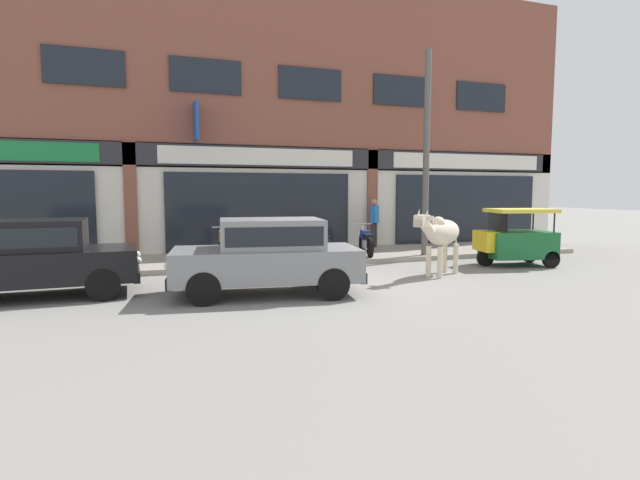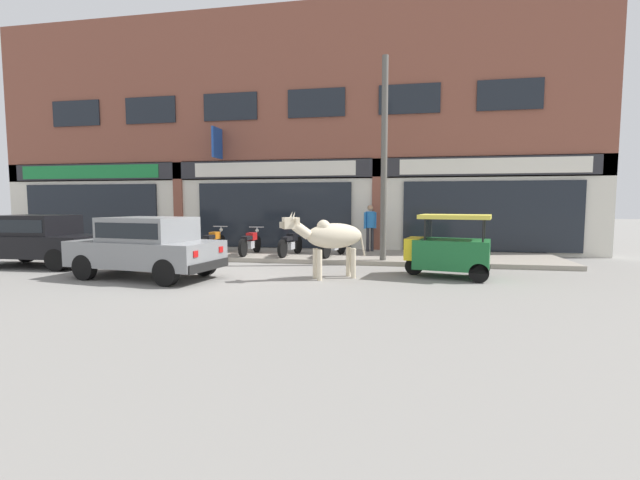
{
  "view_description": "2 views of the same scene",
  "coord_description": "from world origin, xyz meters",
  "px_view_note": "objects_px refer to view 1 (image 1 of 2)",
  "views": [
    {
      "loc": [
        -3.58,
        -10.01,
        1.98
      ],
      "look_at": [
        0.39,
        1.0,
        0.84
      ],
      "focal_mm": 28.0,
      "sensor_mm": 36.0,
      "label": 1
    },
    {
      "loc": [
        4.61,
        -10.02,
        1.78
      ],
      "look_at": [
        2.57,
        1.0,
        0.83
      ],
      "focal_mm": 24.0,
      "sensor_mm": 36.0,
      "label": 2
    }
  ],
  "objects_px": {
    "motorcycle_2": "(322,243)",
    "pedestrian": "(374,218)",
    "car_1": "(34,255)",
    "auto_rickshaw": "(515,241)",
    "car_0": "(268,253)",
    "utility_pole": "(426,154)",
    "motorcycle_1": "(276,245)",
    "motorcycle_3": "(366,241)",
    "cow": "(441,233)",
    "motorcycle_0": "(225,246)"
  },
  "relations": [
    {
      "from": "motorcycle_2",
      "to": "pedestrian",
      "type": "xyz_separation_m",
      "value": [
        2.41,
        1.65,
        0.6
      ]
    },
    {
      "from": "car_1",
      "to": "auto_rickshaw",
      "type": "distance_m",
      "value": 11.27
    },
    {
      "from": "car_0",
      "to": "pedestrian",
      "type": "xyz_separation_m",
      "value": [
        4.94,
        5.54,
        0.31
      ]
    },
    {
      "from": "motorcycle_2",
      "to": "utility_pole",
      "type": "height_order",
      "value": "utility_pole"
    },
    {
      "from": "car_0",
      "to": "pedestrian",
      "type": "relative_size",
      "value": 2.36
    },
    {
      "from": "car_0",
      "to": "motorcycle_1",
      "type": "relative_size",
      "value": 2.08
    },
    {
      "from": "motorcycle_3",
      "to": "car_1",
      "type": "bearing_deg",
      "value": -160.93
    },
    {
      "from": "cow",
      "to": "utility_pole",
      "type": "distance_m",
      "value": 3.47
    },
    {
      "from": "cow",
      "to": "car_0",
      "type": "bearing_deg",
      "value": -170.51
    },
    {
      "from": "motorcycle_3",
      "to": "utility_pole",
      "type": "distance_m",
      "value": 3.03
    },
    {
      "from": "motorcycle_1",
      "to": "utility_pole",
      "type": "xyz_separation_m",
      "value": [
        4.29,
        -0.62,
        2.52
      ]
    },
    {
      "from": "auto_rickshaw",
      "to": "car_0",
      "type": "bearing_deg",
      "value": -168.5
    },
    {
      "from": "car_1",
      "to": "motorcycle_3",
      "type": "relative_size",
      "value": 2.05
    },
    {
      "from": "cow",
      "to": "car_0",
      "type": "relative_size",
      "value": 0.51
    },
    {
      "from": "cow",
      "to": "pedestrian",
      "type": "height_order",
      "value": "pedestrian"
    },
    {
      "from": "cow",
      "to": "car_1",
      "type": "xyz_separation_m",
      "value": [
        -8.48,
        0.46,
        -0.19
      ]
    },
    {
      "from": "motorcycle_0",
      "to": "motorcycle_2",
      "type": "distance_m",
      "value": 2.71
    },
    {
      "from": "cow",
      "to": "motorcycle_1",
      "type": "height_order",
      "value": "cow"
    },
    {
      "from": "car_1",
      "to": "pedestrian",
      "type": "height_order",
      "value": "pedestrian"
    },
    {
      "from": "car_0",
      "to": "car_1",
      "type": "distance_m",
      "value": 4.32
    },
    {
      "from": "motorcycle_0",
      "to": "motorcycle_3",
      "type": "bearing_deg",
      "value": -1.3
    },
    {
      "from": "cow",
      "to": "motorcycle_0",
      "type": "relative_size",
      "value": 1.05
    },
    {
      "from": "cow",
      "to": "motorcycle_1",
      "type": "xyz_separation_m",
      "value": [
        -3.15,
        3.18,
        -0.48
      ]
    },
    {
      "from": "car_1",
      "to": "motorcycle_2",
      "type": "relative_size",
      "value": 2.02
    },
    {
      "from": "motorcycle_1",
      "to": "utility_pole",
      "type": "height_order",
      "value": "utility_pole"
    },
    {
      "from": "auto_rickshaw",
      "to": "pedestrian",
      "type": "distance_m",
      "value": 4.66
    },
    {
      "from": "cow",
      "to": "car_1",
      "type": "relative_size",
      "value": 0.52
    },
    {
      "from": "pedestrian",
      "to": "auto_rickshaw",
      "type": "bearing_deg",
      "value": -62.06
    },
    {
      "from": "motorcycle_1",
      "to": "pedestrian",
      "type": "relative_size",
      "value": 1.13
    },
    {
      "from": "pedestrian",
      "to": "cow",
      "type": "bearing_deg",
      "value": -97.22
    },
    {
      "from": "motorcycle_0",
      "to": "utility_pole",
      "type": "height_order",
      "value": "utility_pole"
    },
    {
      "from": "motorcycle_0",
      "to": "utility_pole",
      "type": "relative_size",
      "value": 0.31
    },
    {
      "from": "motorcycle_1",
      "to": "pedestrian",
      "type": "distance_m",
      "value": 4.14
    },
    {
      "from": "motorcycle_0",
      "to": "motorcycle_1",
      "type": "bearing_deg",
      "value": -6.88
    },
    {
      "from": "auto_rickshaw",
      "to": "motorcycle_0",
      "type": "relative_size",
      "value": 1.17
    },
    {
      "from": "car_1",
      "to": "auto_rickshaw",
      "type": "bearing_deg",
      "value": 1.33
    },
    {
      "from": "motorcycle_3",
      "to": "utility_pole",
      "type": "bearing_deg",
      "value": -23.87
    },
    {
      "from": "car_0",
      "to": "pedestrian",
      "type": "bearing_deg",
      "value": 48.29
    },
    {
      "from": "car_0",
      "to": "motorcycle_1",
      "type": "distance_m",
      "value": 4.09
    },
    {
      "from": "car_1",
      "to": "motorcycle_3",
      "type": "height_order",
      "value": "car_1"
    },
    {
      "from": "motorcycle_2",
      "to": "motorcycle_3",
      "type": "height_order",
      "value": "same"
    },
    {
      "from": "car_0",
      "to": "motorcycle_1",
      "type": "height_order",
      "value": "car_0"
    },
    {
      "from": "auto_rickshaw",
      "to": "motorcycle_2",
      "type": "bearing_deg",
      "value": 151.88
    },
    {
      "from": "car_0",
      "to": "motorcycle_0",
      "type": "bearing_deg",
      "value": 92.47
    },
    {
      "from": "motorcycle_3",
      "to": "utility_pole",
      "type": "height_order",
      "value": "utility_pole"
    },
    {
      "from": "car_0",
      "to": "utility_pole",
      "type": "xyz_separation_m",
      "value": [
        5.47,
        3.29,
        2.22
      ]
    },
    {
      "from": "auto_rickshaw",
      "to": "pedestrian",
      "type": "bearing_deg",
      "value": 117.94
    },
    {
      "from": "motorcycle_1",
      "to": "auto_rickshaw",
      "type": "bearing_deg",
      "value": -22.52
    },
    {
      "from": "cow",
      "to": "utility_pole",
      "type": "relative_size",
      "value": 0.33
    },
    {
      "from": "car_1",
      "to": "motorcycle_2",
      "type": "bearing_deg",
      "value": 22.05
    }
  ]
}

